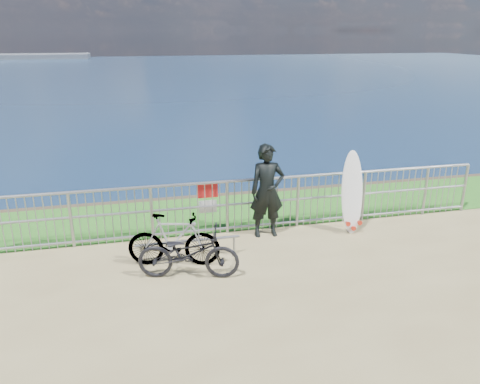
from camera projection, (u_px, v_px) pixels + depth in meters
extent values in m
plane|color=#246D1D|center=(239.00, 211.00, 10.72)|extent=(120.00, 120.00, 0.00)
cube|color=brown|center=(229.00, 281.00, 12.64)|extent=(120.00, 0.30, 5.00)
plane|color=navy|center=(140.00, 78.00, 92.72)|extent=(260.00, 260.00, 0.00)
cylinder|color=#919399|center=(251.00, 180.00, 9.35)|extent=(10.00, 0.06, 0.06)
cylinder|color=#919399|center=(251.00, 203.00, 9.51)|extent=(10.00, 0.05, 0.05)
cylinder|color=#919399|center=(251.00, 226.00, 9.68)|extent=(10.00, 0.05, 0.05)
cylinder|color=#919399|center=(71.00, 220.00, 8.78)|extent=(0.06, 0.06, 1.10)
cylinder|color=#919399|center=(152.00, 214.00, 9.10)|extent=(0.06, 0.06, 1.10)
cylinder|color=#919399|center=(227.00, 207.00, 9.42)|extent=(0.06, 0.06, 1.10)
cylinder|color=#919399|center=(298.00, 202.00, 9.75)|extent=(0.06, 0.06, 1.10)
cylinder|color=#919399|center=(364.00, 196.00, 10.07)|extent=(0.06, 0.06, 1.10)
cylinder|color=#919399|center=(425.00, 191.00, 10.39)|extent=(0.06, 0.06, 1.10)
cylinder|color=#919399|center=(464.00, 188.00, 10.60)|extent=(0.06, 0.06, 1.10)
cube|color=red|center=(207.00, 191.00, 9.28)|extent=(0.42, 0.02, 0.30)
cube|color=white|center=(207.00, 191.00, 9.27)|extent=(0.38, 0.01, 0.08)
cube|color=white|center=(208.00, 207.00, 9.39)|extent=(0.36, 0.02, 0.26)
imported|color=black|center=(267.00, 191.00, 9.19)|extent=(0.70, 0.47, 1.88)
ellipsoid|color=white|center=(352.00, 192.00, 9.42)|extent=(0.49, 0.45, 1.69)
cone|color=red|center=(346.00, 223.00, 9.48)|extent=(0.10, 0.18, 0.10)
cone|color=red|center=(358.00, 221.00, 9.54)|extent=(0.10, 0.18, 0.10)
cone|color=red|center=(352.00, 227.00, 9.55)|extent=(0.10, 0.18, 0.10)
imported|color=black|center=(188.00, 253.00, 7.73)|extent=(1.78, 0.96, 0.88)
imported|color=black|center=(174.00, 240.00, 8.11)|extent=(1.67, 0.82, 0.97)
cylinder|color=#919399|center=(188.00, 241.00, 8.36)|extent=(1.87, 0.05, 0.05)
cylinder|color=#919399|center=(142.00, 255.00, 8.24)|extent=(0.04, 0.04, 0.36)
cylinder|color=#919399|center=(234.00, 246.00, 8.59)|extent=(0.04, 0.04, 0.36)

